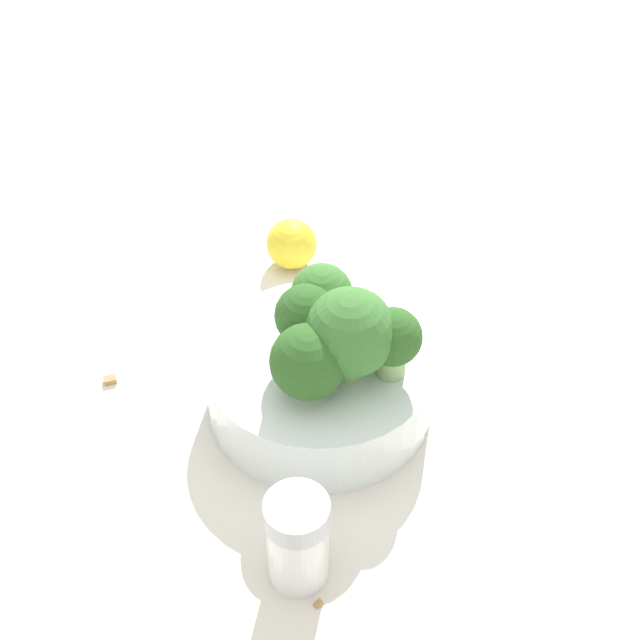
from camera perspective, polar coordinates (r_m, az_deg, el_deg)
ground_plane at (r=0.63m, az=0.00°, el=-5.38°), size 3.00×3.00×0.00m
bowl at (r=0.61m, az=0.00°, el=-3.91°), size 0.15×0.15×0.05m
broccoli_floret_0 at (r=0.55m, az=1.90°, el=-0.88°), size 0.06×0.06×0.07m
broccoli_floret_1 at (r=0.55m, az=-0.75°, el=-2.73°), size 0.05×0.05×0.05m
broccoli_floret_2 at (r=0.57m, az=-0.86°, el=0.16°), size 0.04×0.04×0.06m
broccoli_floret_3 at (r=0.58m, az=2.73°, el=0.05°), size 0.03×0.03×0.04m
broccoli_floret_4 at (r=0.56m, az=4.67°, el=-1.29°), size 0.04×0.04×0.05m
broccoli_floret_5 at (r=0.58m, az=0.12°, el=1.50°), size 0.04×0.04×0.06m
pepper_shaker at (r=0.52m, az=-1.45°, el=-13.88°), size 0.04×0.04×0.07m
lemon_wedge at (r=0.72m, az=-1.83°, el=4.89°), size 0.04×0.04×0.04m
almond_crumb_0 at (r=0.65m, az=-13.32°, el=-3.63°), size 0.01×0.01×0.01m
almond_crumb_1 at (r=0.54m, az=-0.11°, el=-17.63°), size 0.00×0.01×0.01m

